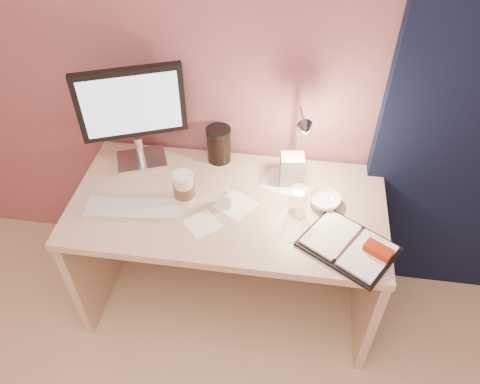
# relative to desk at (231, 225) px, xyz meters

# --- Properties ---
(room) EXTENTS (3.50, 3.50, 3.50)m
(room) POSITION_rel_desk_xyz_m (0.95, 0.24, 0.63)
(room) COLOR #C6B28E
(room) RESTS_ON ground
(desk) EXTENTS (1.40, 0.70, 0.73)m
(desk) POSITION_rel_desk_xyz_m (0.00, 0.00, 0.00)
(desk) COLOR #C7AB8D
(desk) RESTS_ON ground
(monitor) EXTENTS (0.45, 0.24, 0.50)m
(monitor) POSITION_rel_desk_xyz_m (-0.46, 0.15, 0.53)
(monitor) COLOR silver
(monitor) RESTS_ON desk
(keyboard) EXTENTS (0.42, 0.16, 0.02)m
(keyboard) POSITION_rel_desk_xyz_m (-0.41, -0.18, 0.23)
(keyboard) COLOR silver
(keyboard) RESTS_ON desk
(planner) EXTENTS (0.44, 0.41, 0.06)m
(planner) POSITION_rel_desk_xyz_m (0.53, -0.26, 0.24)
(planner) COLOR black
(planner) RESTS_ON desk
(paper_a) EXTENTS (0.18, 0.18, 0.00)m
(paper_a) POSITION_rel_desk_xyz_m (-0.09, -0.22, 0.23)
(paper_a) COLOR white
(paper_a) RESTS_ON desk
(paper_b) EXTENTS (0.20, 0.20, 0.00)m
(paper_b) POSITION_rel_desk_xyz_m (0.23, 0.10, 0.23)
(paper_b) COLOR white
(paper_b) RESTS_ON desk
(paper_c) EXTENTS (0.20, 0.20, 0.00)m
(paper_c) POSITION_rel_desk_xyz_m (0.04, -0.09, 0.23)
(paper_c) COLOR white
(paper_c) RESTS_ON desk
(coffee_cup) EXTENTS (0.09, 0.09, 0.15)m
(coffee_cup) POSITION_rel_desk_xyz_m (-0.19, -0.08, 0.30)
(coffee_cup) COLOR white
(coffee_cup) RESTS_ON desk
(clear_cup) EXTENTS (0.08, 0.08, 0.14)m
(clear_cup) POSITION_rel_desk_xyz_m (0.31, -0.10, 0.30)
(clear_cup) COLOR white
(clear_cup) RESTS_ON desk
(bowl) EXTENTS (0.14, 0.14, 0.04)m
(bowl) POSITION_rel_desk_xyz_m (0.42, -0.02, 0.25)
(bowl) COLOR white
(bowl) RESTS_ON desk
(lotion_bottle) EXTENTS (0.05, 0.05, 0.11)m
(lotion_bottle) POSITION_rel_desk_xyz_m (-0.00, -0.09, 0.28)
(lotion_bottle) COLOR white
(lotion_bottle) RESTS_ON desk
(dark_jar) EXTENTS (0.11, 0.11, 0.16)m
(dark_jar) POSITION_rel_desk_xyz_m (-0.09, 0.22, 0.31)
(dark_jar) COLOR black
(dark_jar) RESTS_ON desk
(product_box) EXTENTS (0.11, 0.09, 0.16)m
(product_box) POSITION_rel_desk_xyz_m (0.27, 0.10, 0.30)
(product_box) COLOR #B3B4AF
(product_box) RESTS_ON desk
(desk_lamp) EXTENTS (0.11, 0.23, 0.37)m
(desk_lamp) POSITION_rel_desk_xyz_m (0.26, 0.11, 0.46)
(desk_lamp) COLOR silver
(desk_lamp) RESTS_ON desk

